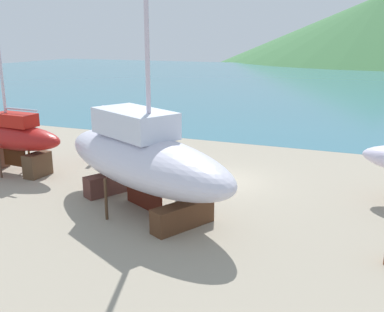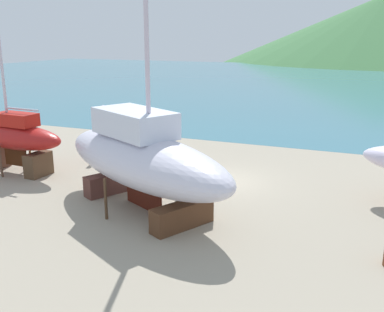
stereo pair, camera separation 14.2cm
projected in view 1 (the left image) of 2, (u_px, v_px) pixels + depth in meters
ground_plane at (205, 197)px, 20.10m from camera, size 42.11×42.11×0.00m
sea_water at (328, 82)px, 68.91m from camera, size 164.96×88.01×0.01m
headland_hill at (379, 60)px, 129.11m from camera, size 175.94×175.94×37.01m
sailboat_small_center at (13, 138)px, 23.21m from camera, size 6.27×2.14×11.34m
sailboat_mid_port at (142, 157)px, 18.26m from camera, size 10.58×7.57×17.56m
worker at (94, 148)px, 25.53m from camera, size 0.33×0.48×1.60m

